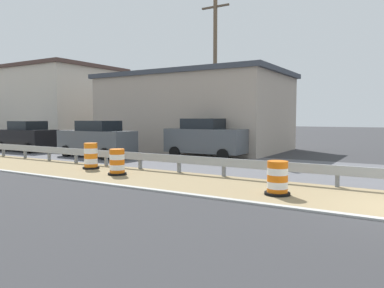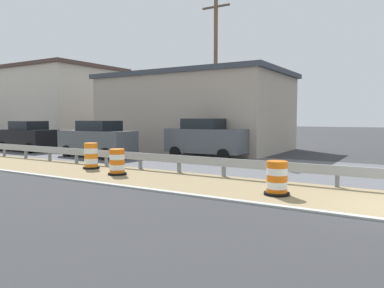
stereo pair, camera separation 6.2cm
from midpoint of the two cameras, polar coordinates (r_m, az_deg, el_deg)
guardrail_median at (r=12.87m, az=17.22°, el=-3.73°), size 0.18×52.91×0.71m
traffic_barrel_nearest at (r=10.94m, az=13.18°, el=-5.42°), size 0.74×0.74×0.99m
traffic_barrel_close at (r=14.64m, az=-11.41°, el=-2.93°), size 0.73×0.73×1.01m
traffic_barrel_mid at (r=16.64m, az=-15.27°, el=-1.95°), size 0.72×0.72×1.13m
car_trailing_near_lane at (r=20.24m, az=2.35°, el=0.89°), size 2.21×4.44×2.17m
car_lead_far_lane at (r=26.59m, az=-24.06°, el=1.13°), size 2.15×4.16×1.99m
car_trailing_far_lane at (r=21.39m, az=-14.38°, el=0.78°), size 2.03×4.76×2.05m
roadside_shop_near at (r=25.81m, az=0.61°, el=5.00°), size 7.80×12.58×5.21m
roadside_shop_far at (r=37.10m, az=-21.09°, el=5.63°), size 8.31×12.83×6.70m
utility_pole_near at (r=22.67m, az=3.76°, el=10.70°), size 0.24×1.80×9.33m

